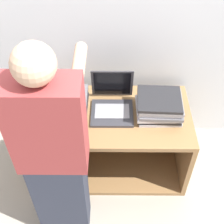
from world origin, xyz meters
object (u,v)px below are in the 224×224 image
Objects in this scene: laptop_stack_left at (65,106)px; person at (54,157)px; laptop_open at (112,103)px; laptop_stack_right at (159,106)px.

person is at bearing -89.68° from laptop_stack_left.
laptop_open is 0.21× the size of person.
laptop_stack_left is 0.52m from person.
laptop_stack_right is at bearing 37.51° from person.
laptop_stack_left and laptop_stack_right have the same top height.
laptop_stack_right is at bearing 0.21° from laptop_stack_left.
laptop_stack_right is 0.85m from person.
laptop_stack_right is (0.68, 0.00, 0.00)m from laptop_stack_left.
laptop_stack_left is at bearing -170.55° from laptop_open.
person is at bearing -142.49° from laptop_stack_right.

